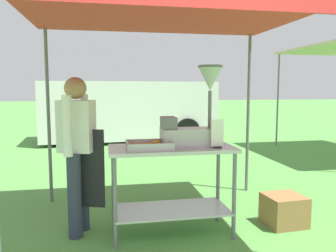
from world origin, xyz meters
TOP-DOWN VIEW (x-y plane):
  - ground_plane at (0.00, 6.00)m, footprint 70.00×70.00m
  - stall_canopy at (-0.07, 1.36)m, footprint 2.95×2.45m
  - donut_cart at (-0.07, 1.26)m, footprint 1.26×0.59m
  - donut_tray at (-0.30, 1.20)m, footprint 0.44×0.33m
  - donut_fryer at (0.17, 1.29)m, footprint 0.62×0.28m
  - menu_sign at (0.36, 1.11)m, footprint 0.13×0.05m
  - vendor at (-1.00, 1.44)m, footprint 0.47×0.53m
  - supply_crate at (1.19, 1.26)m, footprint 0.44×0.41m
  - van_white at (-0.05, 7.86)m, footprint 4.96×2.36m

SIDE VIEW (x-z plane):
  - ground_plane at x=0.00m, z-range 0.00..0.00m
  - supply_crate at x=1.19m, z-range 0.00..0.33m
  - donut_cart at x=-0.07m, z-range 0.20..1.12m
  - van_white at x=-0.05m, z-range 0.03..1.72m
  - vendor at x=-1.00m, z-range 0.10..1.71m
  - donut_tray at x=-0.30m, z-range 0.90..0.97m
  - menu_sign at x=0.36m, z-range 0.89..1.18m
  - donut_fryer at x=0.17m, z-range 0.79..1.61m
  - stall_canopy at x=-0.07m, z-range 1.07..3.38m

